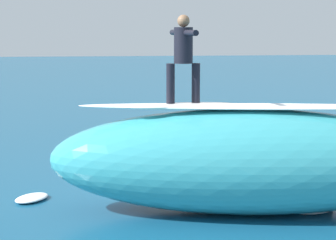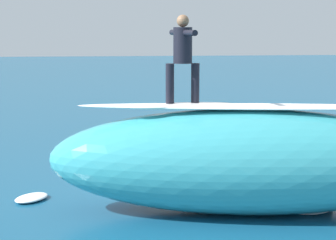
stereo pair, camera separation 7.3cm
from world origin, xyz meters
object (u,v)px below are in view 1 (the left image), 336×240
object	(u,v)px
surfer_paddling	(154,156)
surfer_riding	(183,52)
surfboard_riding	(183,106)
surfboard_paddling	(157,163)

from	to	relation	value
surfer_paddling	surfer_riding	bearing A→B (deg)	-26.46
surfboard_riding	surfboard_paddling	distance (m)	4.40
surfboard_paddling	surfer_riding	bearing A→B (deg)	-27.26
surfer_riding	surfer_paddling	distance (m)	4.87
surfer_riding	surfer_paddling	world-z (taller)	surfer_riding
surfboard_riding	surfboard_paddling	world-z (taller)	surfboard_riding
surfboard_paddling	surfer_paddling	bearing A→B (deg)	-180.00
surfer_paddling	surfboard_riding	bearing A→B (deg)	-26.46
surfer_riding	surfboard_paddling	distance (m)	4.86
surfboard_paddling	surfboard_riding	bearing A→B (deg)	-27.26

